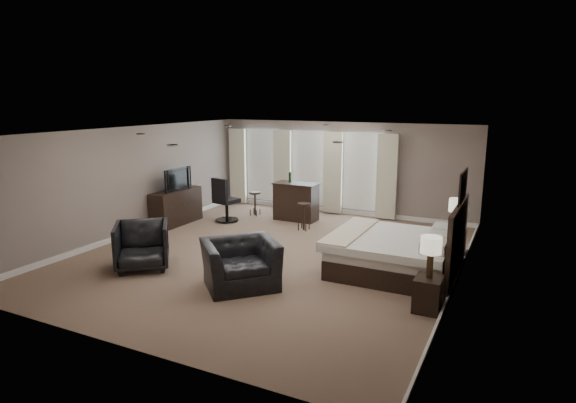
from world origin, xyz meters
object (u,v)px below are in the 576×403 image
at_px(desk_chair, 227,199).
at_px(bar_counter, 296,201).
at_px(bed, 396,236).
at_px(nightstand_near, 428,294).
at_px(armchair_near, 240,256).
at_px(nightstand_far, 454,244).
at_px(lamp_far, 456,215).
at_px(bar_stool_left, 255,204).
at_px(lamp_near, 430,257).
at_px(bar_stool_right, 304,217).
at_px(tv, 175,187).
at_px(armchair_far, 142,243).
at_px(dresser, 176,207).

bearing_deg(desk_chair, bar_counter, -137.55).
distance_m(bed, desk_chair, 5.32).
height_order(nightstand_near, armchair_near, armchair_near).
bearing_deg(nightstand_far, bed, -121.54).
bearing_deg(lamp_far, nightstand_near, -90.00).
xyz_separation_m(bar_counter, bar_stool_left, (-1.26, -0.05, -0.18)).
distance_m(lamp_near, bar_stool_left, 6.97).
bearing_deg(lamp_far, bar_stool_right, 172.19).
xyz_separation_m(bed, tv, (-6.03, 1.02, 0.26)).
relative_size(tv, armchair_near, 0.80).
height_order(nightstand_near, bar_stool_left, bar_stool_left).
relative_size(tv, bar_stool_left, 1.49).
bearing_deg(lamp_far, lamp_near, -90.00).
bearing_deg(nightstand_far, nightstand_near, -90.00).
xyz_separation_m(lamp_far, bar_counter, (-4.29, 1.35, -0.38)).
bearing_deg(nightstand_far, tv, -176.46).
bearing_deg(lamp_near, bar_stool_right, 137.15).
xyz_separation_m(bed, lamp_far, (0.89, 1.45, 0.18)).
bearing_deg(bed, desk_chair, 159.86).
height_order(nightstand_near, desk_chair, desk_chair).
bearing_deg(bed, armchair_near, -139.88).
height_order(bar_stool_right, desk_chair, desk_chair).
bearing_deg(nightstand_near, armchair_far, -174.51).
bearing_deg(bar_stool_right, bed, -35.10).
bearing_deg(dresser, bed, -9.61).
bearing_deg(nightstand_near, dresser, 160.35).
xyz_separation_m(lamp_far, bar_stool_left, (-5.54, 1.30, -0.56)).
xyz_separation_m(dresser, desk_chair, (1.04, 0.81, 0.15)).
relative_size(armchair_near, armchair_far, 1.25).
distance_m(bed, tv, 6.12).
xyz_separation_m(dresser, armchair_far, (1.59, -2.98, 0.05)).
xyz_separation_m(nightstand_near, tv, (-6.92, 2.47, 0.70)).
bearing_deg(bar_counter, armchair_near, -76.27).
height_order(tv, bar_counter, tv).
height_order(dresser, bar_stool_right, dresser).
height_order(dresser, bar_counter, bar_counter).
relative_size(bed, lamp_near, 3.43).
relative_size(bar_stool_right, desk_chair, 0.58).
height_order(bar_counter, bar_stool_right, bar_counter).
bearing_deg(bar_stool_right, armchair_far, -112.99).
xyz_separation_m(bar_counter, bar_stool_right, (0.62, -0.85, -0.17)).
relative_size(nightstand_near, desk_chair, 0.45).
bearing_deg(armchair_near, tv, 96.82).
bearing_deg(bed, dresser, 170.39).
relative_size(lamp_near, lamp_far, 0.97).
height_order(dresser, armchair_near, armchair_near).
distance_m(tv, armchair_near, 4.79).
bearing_deg(dresser, armchair_near, -37.66).
xyz_separation_m(bed, lamp_near, (0.89, -1.45, 0.15)).
relative_size(bed, nightstand_far, 4.04).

